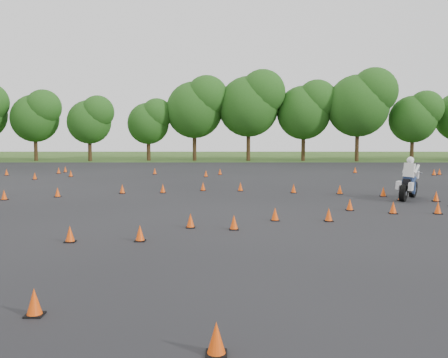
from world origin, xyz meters
The scene contains 5 objects.
ground centered at (0.00, 0.00, 0.00)m, with size 140.00×140.00×0.00m, color #2D5119.
asphalt_pad centered at (0.00, 6.00, 0.01)m, with size 62.00×62.00×0.00m, color black.
treeline centered at (4.09, 34.93, 4.65)m, with size 87.17×32.57×10.80m.
traffic_cones centered at (0.03, 5.20, 0.23)m, with size 36.46×33.40×0.45m.
rider_white centered at (8.67, 6.56, 1.01)m, with size 2.61×0.80×2.02m, color silver, non-canonical shape.
Camera 1 is at (0.04, -16.78, 3.09)m, focal length 40.00 mm.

